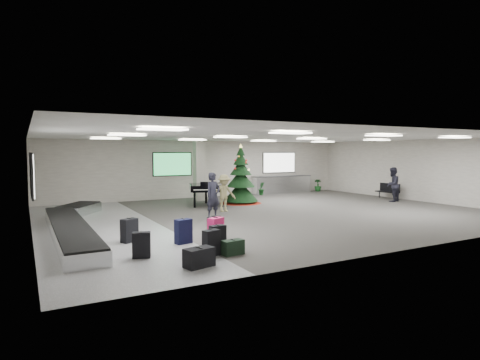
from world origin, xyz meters
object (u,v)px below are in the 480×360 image
grand_piano (207,188)px  potted_plant_left (262,189)px  service_counter (282,184)px  traveler_a (213,195)px  traveler_b (224,193)px  traveler_bench (392,185)px  pink_suitcase (216,230)px  christmas_tree (241,183)px  baggage_carousel (72,224)px  potted_plant_right (318,185)px  bench (388,190)px

grand_piano → potted_plant_left: size_ratio=3.33×
service_counter → traveler_a: size_ratio=2.28×
traveler_b → traveler_bench: (9.16, -1.04, 0.09)m
pink_suitcase → traveler_bench: (12.01, 4.22, 0.53)m
christmas_tree → traveler_b: 2.94m
traveler_a → pink_suitcase: bearing=-129.0°
baggage_carousel → grand_piano: (6.39, 3.61, 0.64)m
traveler_a → christmas_tree: bearing=33.1°
traveler_bench → potted_plant_right: (0.21, 6.18, -0.49)m
pink_suitcase → traveler_b: 6.00m
traveler_a → traveler_b: 1.80m
service_counter → potted_plant_right: 2.76m
bench → traveler_a: traveler_a is taller
grand_piano → traveler_a: bearing=-90.8°
grand_piano → christmas_tree: bearing=19.0°
grand_piano → bench: (9.96, -2.12, -0.38)m
christmas_tree → traveler_bench: size_ratio=1.67×
service_counter → traveler_b: bearing=-141.3°
pink_suitcase → baggage_carousel: bearing=105.2°
potted_plant_right → grand_piano: bearing=-162.1°
grand_piano → bench: grand_piano is taller
potted_plant_left → grand_piano: bearing=-149.5°
bench → potted_plant_right: (-0.76, 5.09, -0.08)m
traveler_b → baggage_carousel: bearing=-165.6°
christmas_tree → service_counter: bearing=34.1°
pink_suitcase → potted_plant_left: bearing=26.4°
traveler_a → baggage_carousel: bearing=165.3°
traveler_b → potted_plant_left: bearing=46.6°
potted_plant_right → traveler_b: bearing=-151.2°
grand_piano → bench: 10.19m
grand_piano → traveler_bench: (8.99, -3.21, 0.04)m
baggage_carousel → grand_piano: 7.37m
traveler_bench → grand_piano: bearing=-35.7°
service_counter → traveler_bench: bearing=-68.1°
christmas_tree → potted_plant_left: christmas_tree is taller
service_counter → traveler_a: traveler_a is taller
traveler_bench → christmas_tree: bearing=-40.1°
traveler_a → traveler_b: size_ratio=1.11×
pink_suitcase → traveler_a: bearing=40.0°
grand_piano → traveler_b: (-0.16, -2.17, -0.05)m
traveler_a → traveler_bench: traveler_a is taller
bench → traveler_bench: size_ratio=0.75×
pink_suitcase → christmas_tree: christmas_tree is taller
potted_plant_left → bench: bearing=-43.8°
baggage_carousel → traveler_b: size_ratio=6.08×
baggage_carousel → bench: 16.42m
bench → traveler_bench: bearing=-134.1°
service_counter → traveler_b: 8.48m
christmas_tree → potted_plant_right: size_ratio=3.75×
baggage_carousel → traveler_a: bearing=0.6°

